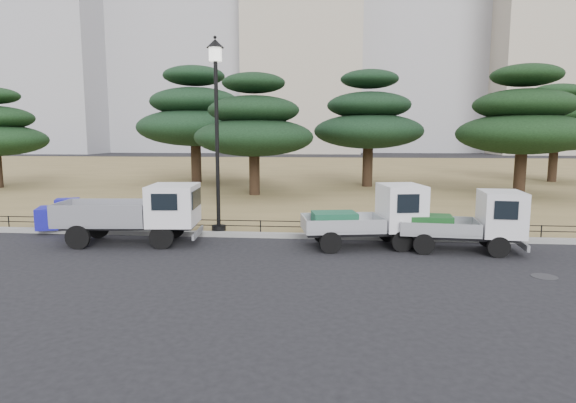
# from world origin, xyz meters

# --- Properties ---
(ground) EXTENTS (220.00, 220.00, 0.00)m
(ground) POSITION_xyz_m (0.00, 0.00, 0.00)
(ground) COLOR black
(lawn) EXTENTS (120.00, 56.00, 0.15)m
(lawn) POSITION_xyz_m (0.00, 30.60, 0.07)
(lawn) COLOR olive
(lawn) RESTS_ON ground
(curb) EXTENTS (120.00, 0.25, 0.16)m
(curb) POSITION_xyz_m (0.00, 2.60, 0.08)
(curb) COLOR gray
(curb) RESTS_ON ground
(truck_large) EXTENTS (4.39, 2.08, 1.85)m
(truck_large) POSITION_xyz_m (-4.65, 1.35, 1.03)
(truck_large) COLOR black
(truck_large) RESTS_ON ground
(truck_kei_front) EXTENTS (3.79, 2.15, 1.89)m
(truck_kei_front) POSITION_xyz_m (2.61, 1.59, 0.94)
(truck_kei_front) COLOR black
(truck_kei_front) RESTS_ON ground
(truck_kei_rear) EXTENTS (3.51, 1.73, 1.78)m
(truck_kei_rear) POSITION_xyz_m (5.39, 1.30, 0.89)
(truck_kei_rear) COLOR black
(truck_kei_rear) RESTS_ON ground
(street_lamp) EXTENTS (0.56, 0.56, 6.31)m
(street_lamp) POSITION_xyz_m (-2.47, 2.90, 4.42)
(street_lamp) COLOR black
(street_lamp) RESTS_ON lawn
(pipe_fence) EXTENTS (38.00, 0.04, 0.40)m
(pipe_fence) POSITION_xyz_m (0.00, 2.75, 0.44)
(pipe_fence) COLOR black
(pipe_fence) RESTS_ON lawn
(tarp_pile) EXTENTS (1.87, 1.63, 1.04)m
(tarp_pile) POSITION_xyz_m (-8.06, 2.89, 0.57)
(tarp_pile) COLOR #1715A8
(tarp_pile) RESTS_ON lawn
(manhole) EXTENTS (0.60, 0.60, 0.01)m
(manhole) POSITION_xyz_m (6.50, -1.20, 0.01)
(manhole) COLOR #2D2D30
(manhole) RESTS_ON ground
(pine_west_near) EXTENTS (7.86, 7.86, 7.86)m
(pine_west_near) POSITION_xyz_m (-8.08, 19.46, 4.68)
(pine_west_near) COLOR black
(pine_west_near) RESTS_ON lawn
(pine_center_left) EXTENTS (6.41, 6.41, 6.52)m
(pine_center_left) POSITION_xyz_m (-2.91, 12.90, 3.91)
(pine_center_left) COLOR black
(pine_center_left) RESTS_ON lawn
(pine_center_right) EXTENTS (6.84, 6.84, 7.26)m
(pine_center_right) POSITION_xyz_m (3.51, 17.94, 4.35)
(pine_center_right) COLOR black
(pine_center_right) RESTS_ON lawn
(pine_east_near) EXTENTS (6.85, 6.85, 6.92)m
(pine_east_near) POSITION_xyz_m (11.36, 13.98, 4.14)
(pine_east_near) COLOR black
(pine_east_near) RESTS_ON lawn
(pine_east_far) EXTENTS (6.70, 6.70, 6.73)m
(pine_east_far) POSITION_xyz_m (16.62, 22.38, 4.03)
(pine_east_far) COLOR black
(pine_east_far) RESTS_ON lawn
(tower_center_left) EXTENTS (22.00, 20.00, 55.00)m
(tower_center_left) POSITION_xyz_m (-5.00, 85.00, 27.50)
(tower_center_left) COLOR #AAA08C
(tower_center_left) RESTS_ON ground
(tower_east) EXTENTS (20.00, 18.00, 48.00)m
(tower_east) POSITION_xyz_m (40.00, 82.00, 24.00)
(tower_east) COLOR #AAA08C
(tower_east) RESTS_ON ground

